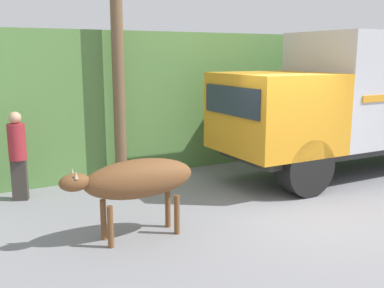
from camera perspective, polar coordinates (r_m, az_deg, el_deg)
name	(u,v)px	position (r m, az deg, el deg)	size (l,w,h in m)	color
ground_plane	(301,211)	(8.46, 13.65, -8.22)	(60.00, 60.00, 0.00)	gray
hillside_embankment	(152,92)	(13.78, -5.16, 6.56)	(32.00, 6.09, 3.30)	#568442
building_backdrop	(17,115)	(11.09, -21.38, 3.40)	(5.67, 2.70, 2.78)	#C6B793
cargo_truck	(368,96)	(11.53, 21.46, 5.71)	(7.24, 2.26, 3.27)	#2D2D2D
brown_cow	(137,180)	(6.86, -6.99, -4.55)	(2.08, 0.60, 1.24)	brown
pedestrian_on_hill	(18,152)	(9.19, -21.27, -0.93)	(0.42, 0.42, 1.73)	#38332D
utility_pole	(118,62)	(9.81, -9.38, 10.24)	(0.90, 0.26, 5.05)	brown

